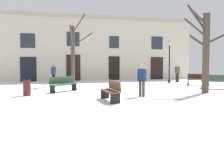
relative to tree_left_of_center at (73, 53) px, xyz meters
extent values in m
plane|color=white|center=(2.40, -4.34, -2.43)|extent=(31.69, 31.69, 0.00)
cube|color=beige|center=(2.40, 4.12, 0.69)|extent=(19.81, 0.40, 6.25)
cube|color=#B1A993|center=(2.40, 3.87, 3.57)|extent=(19.81, 0.30, 0.24)
cube|color=black|center=(-3.81, 3.90, -1.33)|extent=(1.38, 0.08, 2.21)
cube|color=#262D38|center=(-3.81, 3.90, 1.23)|extent=(1.24, 0.06, 1.30)
cube|color=black|center=(0.18, 3.90, -1.21)|extent=(1.29, 0.08, 2.45)
cube|color=#262D38|center=(0.18, 3.90, 1.48)|extent=(1.16, 0.06, 1.31)
cube|color=black|center=(4.12, 3.90, -1.27)|extent=(1.08, 0.08, 2.32)
cube|color=#262D38|center=(4.12, 3.90, 1.27)|extent=(0.97, 0.06, 1.16)
cube|color=black|center=(8.63, 3.90, -1.29)|extent=(1.34, 0.08, 2.28)
cube|color=#262D38|center=(8.63, 3.90, 1.29)|extent=(1.21, 0.06, 1.28)
cylinder|color=#4C3D2D|center=(-0.03, 0.04, -0.21)|extent=(0.29, 0.29, 4.45)
cylinder|color=#4C3D2D|center=(0.42, -0.17, 2.17)|extent=(0.99, 0.53, 1.46)
cylinder|color=#4C3D2D|center=(-0.12, -0.49, 1.03)|extent=(0.31, 1.16, 1.18)
cylinder|color=#4C3D2D|center=(-0.14, -0.29, 1.38)|extent=(0.33, 0.78, 1.24)
cylinder|color=#4C3D2D|center=(0.71, -0.03, 1.03)|extent=(1.55, 0.23, 1.09)
cylinder|color=#4C3D2D|center=(6.93, -6.10, -0.25)|extent=(0.37, 0.37, 4.37)
cylinder|color=#4C3D2D|center=(6.34, -5.96, 1.15)|extent=(1.27, 0.40, 1.08)
cylinder|color=#4C3D2D|center=(7.09, -5.73, 1.18)|extent=(0.49, 0.89, 1.37)
cylinder|color=#4C3D2D|center=(7.50, -6.45, 0.62)|extent=(1.25, 0.83, 0.78)
cylinder|color=#4C3D2D|center=(6.92, -5.34, 0.51)|extent=(0.15, 1.58, 0.91)
cylinder|color=#4C3D2D|center=(6.57, -5.74, 1.73)|extent=(0.89, 0.88, 1.66)
cylinder|color=#4C3D2D|center=(6.59, -5.95, 1.70)|extent=(0.79, 0.44, 0.87)
cylinder|color=black|center=(8.02, 0.11, -0.85)|extent=(0.10, 0.10, 3.16)
cylinder|color=black|center=(8.02, 0.11, -2.33)|extent=(0.22, 0.22, 0.20)
cube|color=beige|center=(8.02, 0.11, 0.91)|extent=(0.24, 0.24, 0.36)
cone|color=black|center=(8.02, 0.11, 1.09)|extent=(0.30, 0.30, 0.14)
cylinder|color=#4C1E19|center=(-2.54, -5.03, -2.02)|extent=(0.36, 0.36, 0.81)
torus|color=black|center=(-2.54, -5.03, -1.60)|extent=(0.39, 0.39, 0.04)
cube|color=#2D4C33|center=(-0.73, -3.87, -2.00)|extent=(1.57, 1.40, 0.05)
cube|color=#2D4C33|center=(-0.85, -3.73, -1.76)|extent=(1.39, 1.19, 0.39)
cube|color=black|center=(-1.34, -4.38, -2.22)|extent=(0.28, 0.32, 0.43)
torus|color=black|center=(-1.24, -4.50, -2.35)|extent=(0.15, 0.13, 0.17)
cube|color=black|center=(-0.12, -3.36, -2.22)|extent=(0.28, 0.32, 0.43)
torus|color=black|center=(-0.02, -3.48, -2.35)|extent=(0.15, 0.13, 0.17)
cube|color=#2D4C33|center=(8.88, -4.51, -1.95)|extent=(1.72, 1.24, 0.05)
cube|color=#2D4C33|center=(8.78, -4.69, -1.72)|extent=(1.54, 0.92, 0.39)
cube|color=black|center=(8.18, -4.12, -2.19)|extent=(0.25, 0.38, 0.48)
torus|color=black|center=(8.27, -3.96, -2.35)|extent=(0.16, 0.11, 0.17)
cube|color=#3D2819|center=(8.96, -2.54, -2.00)|extent=(1.50, 1.27, 0.05)
cube|color=#3D2819|center=(9.09, -2.37, -1.77)|extent=(1.28, 0.95, 0.39)
cube|color=black|center=(8.40, -2.14, -2.22)|extent=(0.30, 0.39, 0.43)
torus|color=black|center=(8.29, -2.29, -2.35)|extent=(0.16, 0.12, 0.17)
cube|color=black|center=(9.52, -2.95, -2.22)|extent=(0.30, 0.39, 0.43)
torus|color=black|center=(9.41, -3.10, -2.35)|extent=(0.16, 0.12, 0.17)
cube|color=brown|center=(1.23, -7.37, -2.00)|extent=(0.61, 1.61, 0.05)
cube|color=brown|center=(1.44, -7.35, -1.75)|extent=(0.25, 1.57, 0.41)
cube|color=black|center=(1.16, -6.65, -2.22)|extent=(0.41, 0.10, 0.43)
torus|color=black|center=(0.98, -6.67, -2.35)|extent=(0.05, 0.17, 0.17)
cube|color=black|center=(1.30, -8.09, -2.22)|extent=(0.41, 0.10, 0.43)
torus|color=black|center=(1.12, -8.11, -2.35)|extent=(0.05, 0.17, 0.17)
cylinder|color=#350F0F|center=(-1.56, 1.26, -2.05)|extent=(0.14, 0.14, 0.76)
cylinder|color=#350F0F|center=(-1.47, 1.41, -2.05)|extent=(0.14, 0.14, 0.76)
cube|color=navy|center=(-1.52, 1.33, -1.38)|extent=(0.38, 0.44, 0.59)
sphere|color=#9E755B|center=(-1.52, 1.33, -0.95)|extent=(0.21, 0.21, 0.21)
cylinder|color=#403D3A|center=(2.95, -6.51, -2.05)|extent=(0.14, 0.14, 0.77)
cylinder|color=#403D3A|center=(3.08, -6.64, -2.05)|extent=(0.14, 0.14, 0.77)
cube|color=navy|center=(3.01, -6.58, -1.36)|extent=(0.42, 0.43, 0.59)
sphere|color=tan|center=(3.01, -6.58, -0.93)|extent=(0.21, 0.21, 0.21)
cylinder|color=#2D271E|center=(8.87, 0.41, -2.05)|extent=(0.14, 0.14, 0.77)
cylinder|color=#2D271E|center=(9.04, 0.45, -2.05)|extent=(0.14, 0.14, 0.77)
cube|color=#4C4233|center=(8.96, 0.43, -1.37)|extent=(0.42, 0.31, 0.59)
sphere|color=beige|center=(8.96, 0.43, -0.94)|extent=(0.21, 0.21, 0.21)
camera|label=1|loc=(-0.73, -16.41, -0.80)|focal=34.19mm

